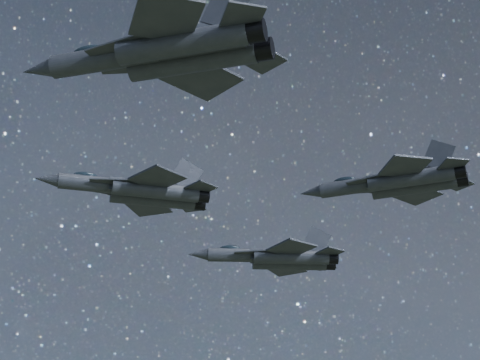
# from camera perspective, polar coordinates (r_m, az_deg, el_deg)

# --- Properties ---
(jet_lead) EXTENTS (17.35, 11.45, 4.44)m
(jet_lead) POSITION_cam_1_polar(r_m,az_deg,el_deg) (78.68, -7.10, -0.76)
(jet_lead) COLOR #2D3038
(jet_left) EXTENTS (17.80, 12.23, 4.47)m
(jet_left) POSITION_cam_1_polar(r_m,az_deg,el_deg) (91.25, 2.71, -5.54)
(jet_left) COLOR #2D3038
(jet_right) EXTENTS (19.83, 13.85, 4.99)m
(jet_right) POSITION_cam_1_polar(r_m,az_deg,el_deg) (57.70, -5.22, 9.07)
(jet_right) COLOR #2D3038
(jet_slot) EXTENTS (16.33, 11.23, 4.10)m
(jet_slot) POSITION_cam_1_polar(r_m,az_deg,el_deg) (74.92, 11.20, -0.13)
(jet_slot) COLOR #2D3038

